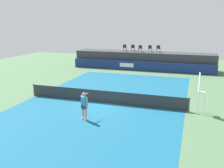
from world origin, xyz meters
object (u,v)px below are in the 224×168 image
object	(u,v)px
spectator_chair_far_left	(125,47)
tennis_player	(84,105)
spectator_chair_right	(150,48)
net_post_far	(189,104)
spectator_chair_left	(133,48)
umpire_chair	(200,90)
net_post_near	(34,90)
spectator_chair_center	(140,48)
spectator_chair_far_right	(158,48)

from	to	relation	value
spectator_chair_far_left	tennis_player	world-z (taller)	spectator_chair_far_left
spectator_chair_right	spectator_chair_far_left	bearing A→B (deg)	179.11
net_post_far	spectator_chair_left	bearing A→B (deg)	116.43
tennis_player	umpire_chair	bearing A→B (deg)	27.25
spectator_chair_far_left	umpire_chair	size ratio (longest dim) A/B	0.32
spectator_chair_left	net_post_near	xyz separation A→B (m)	(-4.72, -15.44, -2.19)
spectator_chair_far_left	spectator_chair_left	size ratio (longest dim) A/B	1.00
spectator_chair_far_left	spectator_chair_right	distance (m)	3.41
spectator_chair_center	net_post_near	world-z (taller)	spectator_chair_center
spectator_chair_center	spectator_chair_far_right	world-z (taller)	same
spectator_chair_left	net_post_far	bearing A→B (deg)	-63.57
spectator_chair_left	net_post_near	bearing A→B (deg)	-107.01
spectator_chair_right	net_post_near	distance (m)	17.02
umpire_chair	tennis_player	world-z (taller)	umpire_chair
spectator_chair_far_left	spectator_chair_far_right	xyz separation A→B (m)	(4.46, 0.08, 0.00)
spectator_chair_center	spectator_chair_far_left	bearing A→B (deg)	169.28
umpire_chair	net_post_near	size ratio (longest dim) A/B	2.76
spectator_chair_far_left	spectator_chair_left	distance (m)	1.11
spectator_chair_far_right	tennis_player	distance (m)	19.20
spectator_chair_far_right	spectator_chair_far_left	bearing A→B (deg)	-178.92
spectator_chair_far_left	spectator_chair_right	xyz separation A→B (m)	(3.41, -0.05, 0.00)
spectator_chair_far_left	spectator_chair_left	world-z (taller)	same
spectator_chair_left	tennis_player	world-z (taller)	spectator_chair_left
tennis_player	spectator_chair_far_right	bearing A→B (deg)	84.37
umpire_chair	spectator_chair_far_right	bearing A→B (deg)	107.80
spectator_chair_center	spectator_chair_left	bearing A→B (deg)	157.29
spectator_chair_far_left	spectator_chair_far_right	distance (m)	4.46
spectator_chair_far_left	spectator_chair_right	world-z (taller)	same
umpire_chair	net_post_far	distance (m)	1.26
net_post_far	tennis_player	world-z (taller)	tennis_player
net_post_far	umpire_chair	bearing A→B (deg)	-1.23
spectator_chair_left	tennis_player	xyz separation A→B (m)	(1.47, -18.99, -1.73)
net_post_near	tennis_player	distance (m)	7.15
tennis_player	net_post_far	bearing A→B (deg)	29.72
spectator_chair_center	umpire_chair	size ratio (longest dim) A/B	0.32
net_post_near	spectator_chair_far_right	bearing A→B (deg)	62.48
net_post_near	net_post_far	xyz separation A→B (m)	(12.40, 0.00, 0.00)
net_post_near	tennis_player	xyz separation A→B (m)	(6.19, -3.54, 0.46)
umpire_chair	net_post_near	xyz separation A→B (m)	(-13.05, 0.01, -1.09)
spectator_chair_left	tennis_player	bearing A→B (deg)	-85.58
spectator_chair_right	umpire_chair	world-z (taller)	spectator_chair_right
spectator_chair_right	spectator_chair_far_right	bearing A→B (deg)	7.44
spectator_chair_center	spectator_chair_right	xyz separation A→B (m)	(1.21, 0.36, 0.00)
spectator_chair_center	net_post_far	distance (m)	16.52
spectator_chair_right	tennis_player	world-z (taller)	spectator_chair_right
spectator_chair_far_left	net_post_near	world-z (taller)	spectator_chair_far_left
spectator_chair_center	tennis_player	bearing A→B (deg)	-88.82
spectator_chair_far_right	net_post_near	size ratio (longest dim) A/B	0.89
spectator_chair_center	net_post_far	size ratio (longest dim) A/B	0.89
spectator_chair_far_left	umpire_chair	bearing A→B (deg)	-58.54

